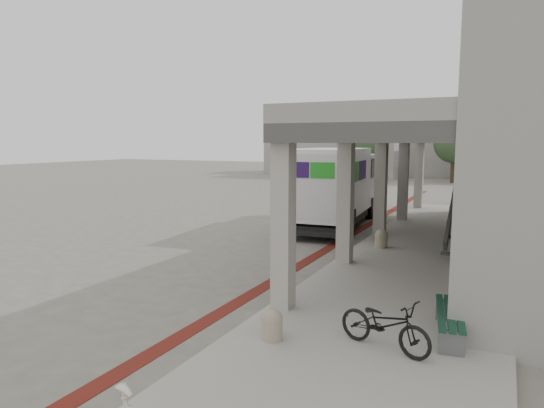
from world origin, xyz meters
The scene contains 13 objects.
ground centered at (0.00, 0.00, 0.00)m, with size 120.00×120.00×0.00m, color #676358.
bike_lane_stripe centered at (1.00, 2.00, 0.01)m, with size 0.35×40.00×0.01m, color maroon.
sidewalk centered at (4.00, 0.00, 0.06)m, with size 4.40×28.00×0.12m, color #A29E91.
transit_building centered at (6.83, 4.50, 3.40)m, with size 7.60×17.00×7.00m.
distant_backdrop centered at (-2.84, 35.89, 2.70)m, with size 28.00×10.00×6.50m.
tree_left centered at (-5.00, 28.00, 3.18)m, with size 3.20×3.20×4.80m.
tree_mid centered at (2.00, 30.00, 3.18)m, with size 3.20×3.20×4.80m.
fedex_truck centered at (-0.15, 6.30, 1.64)m, with size 2.81×7.39×3.09m.
bench centered at (5.20, -3.61, 0.43)m, with size 0.66×1.87×0.43m.
bollard_near centered at (2.60, -5.03, 0.38)m, with size 0.35×0.35×0.53m.
bollard_far centered at (2.59, 2.69, 0.41)m, with size 0.38×0.38×0.57m.
utility_cabinet centered at (5.00, 3.50, 0.64)m, with size 0.47×0.62×1.03m, color slate.
bicycle_black centered at (4.34, -4.61, 0.53)m, with size 0.55×1.57×0.83m, color black.
Camera 1 is at (5.91, -11.88, 3.35)m, focal length 32.00 mm.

